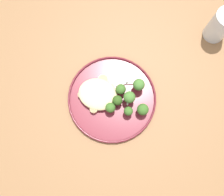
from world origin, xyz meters
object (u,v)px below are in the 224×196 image
seared_scallop_right_edge (81,95)px  broccoli_floret_small_sprig (110,108)px  broccoli_floret_front_edge (143,110)px  water_glass (219,27)px  broccoli_floret_right_tilted (118,101)px  broccoli_floret_left_leaning (139,85)px  seared_scallop_large_seared (86,98)px  broccoli_floret_center_pile (129,97)px  seared_scallop_left_edge (103,80)px  seared_scallop_rear_pale (101,91)px  dinner_plate (112,99)px  seared_scallop_tiny_bay (111,87)px  broccoli_floret_near_rim (128,111)px  seared_scallop_center_golden (101,99)px  broccoli_floret_split_head (121,89)px  seared_scallop_on_noodles (94,109)px

seared_scallop_right_edge → broccoli_floret_small_sprig: bearing=170.6°
broccoli_floret_front_edge → water_glass: size_ratio=0.42×
broccoli_floret_right_tilted → broccoli_floret_left_leaning: bearing=-126.9°
seared_scallop_large_seared → water_glass: 0.50m
broccoli_floret_center_pile → seared_scallop_left_edge: bearing=-21.2°
seared_scallop_rear_pale → broccoli_floret_front_edge: 0.15m
broccoli_floret_center_pile → broccoli_floret_small_sprig: 0.07m
dinner_plate → water_glass: bearing=-130.2°
dinner_plate → seared_scallop_large_seared: (0.08, 0.03, 0.01)m
seared_scallop_tiny_bay → seared_scallop_large_seared: bearing=41.9°
dinner_plate → seared_scallop_large_seared: size_ratio=8.13×
seared_scallop_rear_pale → dinner_plate: bearing=164.4°
seared_scallop_left_edge → broccoli_floret_near_rim: size_ratio=0.74×
seared_scallop_large_seared → water_glass: size_ratio=0.29×
seared_scallop_left_edge → water_glass: size_ratio=0.28×
seared_scallop_right_edge → broccoli_floret_left_leaning: bearing=-155.5°
broccoli_floret_left_leaning → seared_scallop_right_edge: bearing=24.5°
seared_scallop_right_edge → seared_scallop_center_golden: bearing=-176.9°
broccoli_floret_center_pile → broccoli_floret_split_head: broccoli_floret_center_pile is taller
seared_scallop_tiny_bay → broccoli_floret_front_edge: 0.13m
seared_scallop_large_seared → broccoli_floret_left_leaning: (-0.15, -0.08, 0.03)m
broccoli_floret_right_tilted → water_glass: (-0.25, -0.33, 0.01)m
seared_scallop_large_seared → broccoli_floret_right_tilted: size_ratio=0.75×
seared_scallop_on_noodles → broccoli_floret_right_tilted: 0.08m
broccoli_floret_split_head → seared_scallop_center_golden: bearing=40.9°
broccoli_floret_right_tilted → seared_scallop_right_edge: bearing=5.5°
broccoli_floret_left_leaning → broccoli_floret_center_pile: bearing=69.6°
seared_scallop_tiny_bay → broccoli_floret_front_edge: broccoli_floret_front_edge is taller
seared_scallop_right_edge → seared_scallop_left_edge: 0.09m
dinner_plate → seared_scallop_on_noodles: 0.07m
seared_scallop_right_edge → broccoli_floret_front_edge: size_ratio=0.45×
seared_scallop_tiny_bay → seared_scallop_center_golden: bearing=70.0°
broccoli_floret_near_rim → water_glass: water_glass is taller
seared_scallop_center_golden → broccoli_floret_split_head: (-0.05, -0.05, 0.02)m
broccoli_floret_near_rim → broccoli_floret_right_tilted: (0.04, -0.02, 0.00)m
seared_scallop_tiny_bay → broccoli_floret_right_tilted: broccoli_floret_right_tilted is taller
broccoli_floret_left_leaning → broccoli_floret_right_tilted: 0.08m
seared_scallop_left_edge → seared_scallop_center_golden: bearing=102.2°
seared_scallop_tiny_bay → water_glass: 0.41m
broccoli_floret_left_leaning → water_glass: (-0.20, -0.27, 0.00)m
seared_scallop_center_golden → broccoli_floret_front_edge: size_ratio=0.53×
seared_scallop_rear_pale → broccoli_floret_split_head: (-0.06, -0.02, 0.02)m
dinner_plate → seared_scallop_on_noodles: seared_scallop_on_noodles is taller
seared_scallop_right_edge → seared_scallop_large_seared: seared_scallop_large_seared is taller
dinner_plate → water_glass: water_glass is taller
broccoli_floret_center_pile → seared_scallop_on_noodles: bearing=33.0°
seared_scallop_on_noodles → seared_scallop_center_golden: same height
broccoli_floret_small_sprig → seared_scallop_center_golden: bearing=-29.5°
seared_scallop_rear_pale → seared_scallop_center_golden: (-0.01, 0.03, -0.00)m
seared_scallop_large_seared → broccoli_floret_left_leaning: 0.17m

